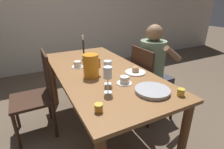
{
  "coord_description": "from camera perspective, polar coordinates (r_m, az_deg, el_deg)",
  "views": [
    {
      "loc": [
        -0.66,
        -1.55,
        1.41
      ],
      "look_at": [
        0.0,
        -0.27,
        0.8
      ],
      "focal_mm": 28.0,
      "sensor_mm": 36.0,
      "label": 1
    }
  ],
  "objects": [
    {
      "name": "wall_back",
      "position": [
        3.94,
        -18.9,
        20.05
      ],
      "size": [
        10.0,
        0.06,
        2.6
      ],
      "color": "beige",
      "rests_on": "ground_plane"
    },
    {
      "name": "wine_glass_water",
      "position": [
        1.44,
        -1.42,
        2.42
      ],
      "size": [
        0.07,
        0.07,
        0.21
      ],
      "color": "white",
      "rests_on": "dining_table"
    },
    {
      "name": "chair_person_side",
      "position": [
        2.17,
        11.76,
        -2.76
      ],
      "size": [
        0.42,
        0.42,
        0.93
      ],
      "rotation": [
        0.0,
        0.0,
        -1.57
      ],
      "color": "#331E14",
      "rests_on": "ground_plane"
    },
    {
      "name": "teacup_across",
      "position": [
        1.91,
        -11.17,
        3.18
      ],
      "size": [
        0.13,
        0.13,
        0.07
      ],
      "color": "silver",
      "rests_on": "dining_table"
    },
    {
      "name": "person_seated",
      "position": [
        2.17,
        13.52,
        2.98
      ],
      "size": [
        0.39,
        0.41,
        1.18
      ],
      "rotation": [
        0.0,
        0.0,
        -1.57
      ],
      "color": "#33333D",
      "rests_on": "ground_plane"
    },
    {
      "name": "bread_plate",
      "position": [
        1.74,
        7.63,
        1.1
      ],
      "size": [
        0.2,
        0.2,
        0.07
      ],
      "color": "silver",
      "rests_on": "dining_table"
    },
    {
      "name": "wine_glass_juice",
      "position": [
        1.3,
        -1.39,
        0.13
      ],
      "size": [
        0.07,
        0.07,
        0.21
      ],
      "color": "white",
      "rests_on": "dining_table"
    },
    {
      "name": "chair_opposite",
      "position": [
        2.06,
        -23.03,
        -5.61
      ],
      "size": [
        0.42,
        0.42,
        0.93
      ],
      "rotation": [
        0.0,
        0.0,
        1.57
      ],
      "color": "#331E14",
      "rests_on": "ground_plane"
    },
    {
      "name": "jam_jar_red",
      "position": [
        1.13,
        -4.38,
        -10.66
      ],
      "size": [
        0.06,
        0.06,
        0.06
      ],
      "color": "#C67A1E",
      "rests_on": "dining_table"
    },
    {
      "name": "ground_plane",
      "position": [
        2.19,
        -3.35,
        -17.23
      ],
      "size": [
        20.0,
        20.0,
        0.0
      ],
      "primitive_type": "plane",
      "color": "brown"
    },
    {
      "name": "red_pitcher",
      "position": [
        1.62,
        -6.91,
        2.89
      ],
      "size": [
        0.17,
        0.14,
        0.21
      ],
      "color": "orange",
      "rests_on": "dining_table"
    },
    {
      "name": "serving_tray",
      "position": [
        1.39,
        13.02,
        -5.16
      ],
      "size": [
        0.27,
        0.27,
        0.03
      ],
      "color": "#9E9EA3",
      "rests_on": "dining_table"
    },
    {
      "name": "candlestick_tall",
      "position": [
        2.08,
        -9.23,
        7.45
      ],
      "size": [
        0.06,
        0.06,
        0.3
      ],
      "color": "black",
      "rests_on": "dining_table"
    },
    {
      "name": "jam_jar_amber",
      "position": [
        1.41,
        21.57,
        -5.28
      ],
      "size": [
        0.06,
        0.06,
        0.06
      ],
      "color": "gold",
      "rests_on": "dining_table"
    },
    {
      "name": "teacup_near_person",
      "position": [
        1.5,
        4.05,
        -1.97
      ],
      "size": [
        0.13,
        0.13,
        0.07
      ],
      "color": "silver",
      "rests_on": "dining_table"
    },
    {
      "name": "dining_table",
      "position": [
        1.84,
        -3.81,
        -1.6
      ],
      "size": [
        0.85,
        1.77,
        0.75
      ],
      "color": "brown",
      "rests_on": "ground_plane"
    }
  ]
}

